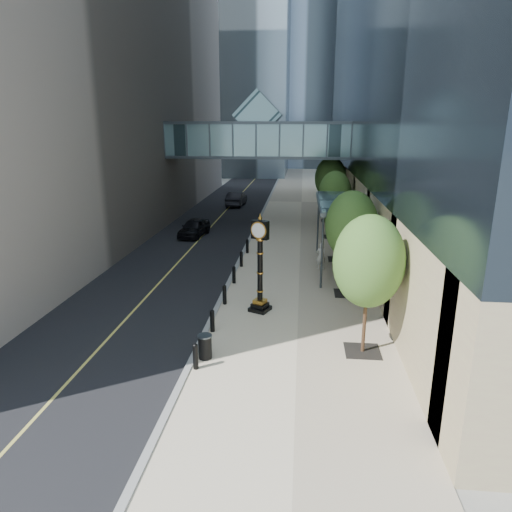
# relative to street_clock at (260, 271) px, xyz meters

# --- Properties ---
(ground) EXTENTS (320.00, 320.00, 0.00)m
(ground) POSITION_rel_street_clock_xyz_m (0.85, -6.73, -2.08)
(ground) COLOR gray
(ground) RESTS_ON ground
(road) EXTENTS (8.00, 180.00, 0.02)m
(road) POSITION_rel_street_clock_xyz_m (-6.15, 33.27, -2.07)
(road) COLOR black
(road) RESTS_ON ground
(sidewalk) EXTENTS (8.00, 180.00, 0.06)m
(sidewalk) POSITION_rel_street_clock_xyz_m (1.85, 33.27, -2.05)
(sidewalk) COLOR beige
(sidewalk) RESTS_ON ground
(curb) EXTENTS (0.25, 180.00, 0.07)m
(curb) POSITION_rel_street_clock_xyz_m (-2.15, 33.27, -2.04)
(curb) COLOR gray
(curb) RESTS_ON ground
(distant_tower_c) EXTENTS (22.00, 22.00, 65.00)m
(distant_tower_c) POSITION_rel_street_clock_xyz_m (-5.15, 113.27, 30.42)
(distant_tower_c) COLOR #8CA3B1
(distant_tower_c) RESTS_ON ground
(skywalk) EXTENTS (17.00, 4.20, 5.80)m
(skywalk) POSITION_rel_street_clock_xyz_m (-2.15, 21.27, 5.63)
(skywalk) COLOR #43656B
(skywalk) RESTS_ON ground
(entrance_canopy) EXTENTS (3.00, 8.00, 4.38)m
(entrance_canopy) POSITION_rel_street_clock_xyz_m (4.33, 7.27, 2.11)
(entrance_canopy) COLOR #383F44
(entrance_canopy) RESTS_ON ground
(bollard_row) EXTENTS (0.20, 16.20, 0.90)m
(bollard_row) POSITION_rel_street_clock_xyz_m (-1.85, 2.27, -1.57)
(bollard_row) COLOR black
(bollard_row) RESTS_ON sidewalk
(street_trees) EXTENTS (2.89, 28.79, 5.93)m
(street_trees) POSITION_rel_street_clock_xyz_m (4.45, 9.75, 1.66)
(street_trees) COLOR black
(street_trees) RESTS_ON sidewalk
(street_clock) EXTENTS (1.15, 1.15, 4.65)m
(street_clock) POSITION_rel_street_clock_xyz_m (0.00, 0.00, 0.00)
(street_clock) COLOR black
(street_clock) RESTS_ON sidewalk
(trash_bin) EXTENTS (0.69, 0.69, 0.90)m
(trash_bin) POSITION_rel_street_clock_xyz_m (-1.67, -4.89, -1.57)
(trash_bin) COLOR black
(trash_bin) RESTS_ON sidewalk
(pedestrian) EXTENTS (0.66, 0.48, 1.68)m
(pedestrian) POSITION_rel_street_clock_xyz_m (3.16, 7.06, -1.18)
(pedestrian) COLOR beige
(pedestrian) RESTS_ON sidewalk
(car_near) EXTENTS (2.19, 4.39, 1.44)m
(car_near) POSITION_rel_street_clock_xyz_m (-6.78, 15.09, -1.34)
(car_near) COLOR black
(car_near) RESTS_ON road
(car_far) EXTENTS (1.90, 4.78, 1.55)m
(car_far) POSITION_rel_street_clock_xyz_m (-5.45, 30.05, -1.28)
(car_far) COLOR black
(car_far) RESTS_ON road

